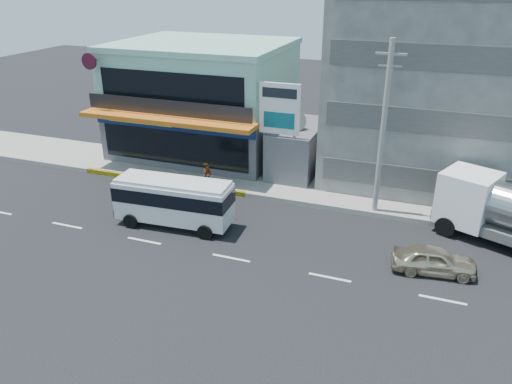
% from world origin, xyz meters
% --- Properties ---
extents(ground, '(120.00, 120.00, 0.00)m').
position_xyz_m(ground, '(0.00, 0.00, 0.00)').
color(ground, black).
rests_on(ground, ground).
extents(sidewalk, '(70.00, 5.00, 0.30)m').
position_xyz_m(sidewalk, '(5.00, 9.50, 0.15)').
color(sidewalk, gray).
rests_on(sidewalk, ground).
extents(shop_building, '(12.40, 11.70, 8.00)m').
position_xyz_m(shop_building, '(-8.00, 13.95, 4.00)').
color(shop_building, '#4A4A4F').
rests_on(shop_building, ground).
extents(concrete_building, '(16.00, 12.00, 14.00)m').
position_xyz_m(concrete_building, '(10.00, 15.00, 7.00)').
color(concrete_building, gray).
rests_on(concrete_building, ground).
extents(gap_structure, '(3.00, 6.00, 3.50)m').
position_xyz_m(gap_structure, '(0.00, 12.00, 1.75)').
color(gap_structure, '#4A4A4F').
rests_on(gap_structure, ground).
extents(satellite_dish, '(1.50, 1.50, 0.15)m').
position_xyz_m(satellite_dish, '(0.00, 11.00, 3.58)').
color(satellite_dish, slate).
rests_on(satellite_dish, gap_structure).
extents(billboard, '(2.60, 0.18, 6.90)m').
position_xyz_m(billboard, '(-0.50, 9.20, 4.93)').
color(billboard, gray).
rests_on(billboard, ground).
extents(utility_pole_near, '(1.60, 0.30, 10.00)m').
position_xyz_m(utility_pole_near, '(6.00, 7.40, 5.15)').
color(utility_pole_near, '#999993').
rests_on(utility_pole_near, ground).
extents(minibus, '(6.61, 2.60, 2.72)m').
position_xyz_m(minibus, '(-4.31, 2.19, 1.62)').
color(minibus, silver).
rests_on(minibus, ground).
extents(sedan, '(4.05, 2.05, 1.32)m').
position_xyz_m(sedan, '(9.47, 2.14, 0.66)').
color(sedan, beige).
rests_on(sedan, ground).
extents(motorcycle_rider, '(1.99, 0.92, 2.46)m').
position_xyz_m(motorcycle_rider, '(-4.00, 5.83, 0.81)').
color(motorcycle_rider, '#5C0D18').
rests_on(motorcycle_rider, ground).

